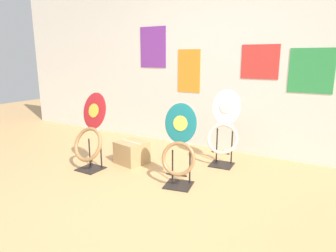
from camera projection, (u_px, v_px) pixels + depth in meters
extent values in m
plane|color=tan|center=(124.00, 209.00, 2.70)|extent=(14.00, 14.00, 0.00)
cube|color=silver|center=(219.00, 60.00, 4.23)|extent=(8.00, 0.06, 2.60)
cube|color=orange|center=(189.00, 71.00, 4.46)|extent=(0.37, 0.01, 0.63)
cube|color=red|center=(260.00, 62.00, 3.92)|extent=(0.49, 0.01, 0.44)
cube|color=#2D8E47|center=(311.00, 71.00, 3.63)|extent=(0.52, 0.01, 0.54)
cube|color=purple|center=(153.00, 47.00, 4.70)|extent=(0.47, 0.01, 0.63)
cube|color=black|center=(91.00, 169.00, 3.67)|extent=(0.28, 0.28, 0.01)
cylinder|color=black|center=(90.00, 152.00, 3.75)|extent=(0.02, 0.02, 0.34)
cylinder|color=black|center=(101.00, 154.00, 3.65)|extent=(0.02, 0.02, 0.34)
cylinder|color=black|center=(85.00, 160.00, 3.57)|extent=(0.22, 0.02, 0.02)
torus|color=#9E7042|center=(88.00, 144.00, 3.58)|extent=(0.43, 0.23, 0.40)
ellipsoid|color=#AD1E23|center=(94.00, 111.00, 3.60)|extent=(0.36, 0.14, 0.43)
ellipsoid|color=yellow|center=(94.00, 111.00, 3.59)|extent=(0.16, 0.05, 0.16)
sphere|color=silver|center=(86.00, 128.00, 3.65)|extent=(0.02, 0.02, 0.02)
sphere|color=silver|center=(98.00, 130.00, 3.55)|extent=(0.02, 0.02, 0.02)
cube|color=black|center=(179.00, 185.00, 3.20)|extent=(0.33, 0.33, 0.01)
cylinder|color=black|center=(173.00, 165.00, 3.28)|extent=(0.02, 0.02, 0.35)
cylinder|color=black|center=(190.00, 167.00, 3.21)|extent=(0.02, 0.02, 0.35)
cylinder|color=black|center=(177.00, 175.00, 3.10)|extent=(0.22, 0.06, 0.02)
torus|color=#9E7042|center=(178.00, 159.00, 3.11)|extent=(0.39, 0.22, 0.36)
ellipsoid|color=#197075|center=(181.00, 123.00, 3.10)|extent=(0.35, 0.14, 0.42)
ellipsoid|color=#EADB4C|center=(180.00, 123.00, 3.09)|extent=(0.16, 0.06, 0.16)
sphere|color=silver|center=(171.00, 142.00, 3.15)|extent=(0.02, 0.02, 0.02)
sphere|color=silver|center=(188.00, 144.00, 3.09)|extent=(0.02, 0.02, 0.02)
cube|color=black|center=(222.00, 165.00, 3.80)|extent=(0.30, 0.30, 0.01)
cylinder|color=black|center=(217.00, 145.00, 3.87)|extent=(0.02, 0.02, 0.44)
cylinder|color=black|center=(232.00, 147.00, 3.79)|extent=(0.02, 0.02, 0.44)
cylinder|color=black|center=(220.00, 153.00, 3.70)|extent=(0.22, 0.04, 0.02)
torus|color=beige|center=(222.00, 139.00, 3.71)|extent=(0.41, 0.23, 0.38)
ellipsoid|color=white|center=(226.00, 107.00, 3.73)|extent=(0.37, 0.16, 0.44)
ellipsoid|color=silver|center=(226.00, 107.00, 3.72)|extent=(0.17, 0.06, 0.17)
sphere|color=silver|center=(217.00, 124.00, 3.78)|extent=(0.02, 0.02, 0.02)
sphere|color=silver|center=(232.00, 126.00, 3.69)|extent=(0.02, 0.02, 0.02)
cube|color=tan|center=(132.00, 152.00, 3.86)|extent=(0.41, 0.40, 0.28)
cube|color=#B7AD89|center=(131.00, 142.00, 3.83)|extent=(0.35, 0.11, 0.00)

